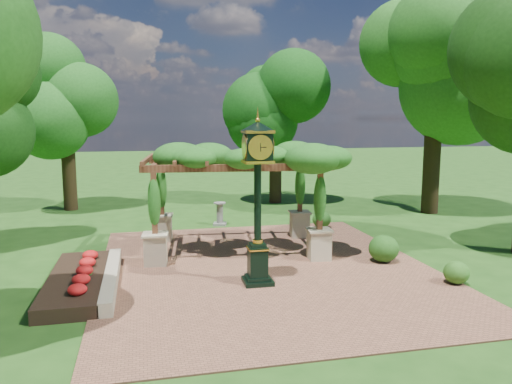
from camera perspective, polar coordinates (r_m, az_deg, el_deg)
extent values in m
plane|color=#1E4714|center=(14.69, 2.20, -9.93)|extent=(120.00, 120.00, 0.00)
cube|color=brown|center=(15.61, 1.24, -8.74)|extent=(10.00, 12.00, 0.04)
cube|color=#C6B793|center=(14.67, -16.20, -9.46)|extent=(0.35, 5.00, 0.40)
cube|color=red|center=(14.77, -19.74, -9.60)|extent=(1.50, 5.00, 0.36)
cube|color=black|center=(14.20, 0.18, -10.14)|extent=(0.82, 0.82, 0.12)
cube|color=black|center=(14.04, 0.19, -8.04)|extent=(0.51, 0.51, 0.91)
cube|color=gold|center=(13.93, 0.19, -6.45)|extent=(0.58, 0.58, 0.04)
cylinder|color=black|center=(13.66, 0.19, -1.13)|extent=(0.21, 0.21, 2.32)
cube|color=black|center=(13.49, 0.19, 5.21)|extent=(0.72, 0.72, 0.70)
cylinder|color=beige|center=(13.14, 0.52, 5.12)|extent=(0.60, 0.04, 0.60)
cone|color=black|center=(13.47, 0.19, 7.56)|extent=(0.92, 0.92, 0.25)
sphere|color=gold|center=(13.47, 0.19, 8.20)|extent=(0.14, 0.14, 0.14)
cube|color=#C6B893|center=(16.15, -11.40, -6.48)|extent=(0.76, 0.76, 0.95)
cube|color=brown|center=(15.84, -11.56, -1.21)|extent=(0.19, 0.19, 1.95)
cube|color=#C6B893|center=(16.56, 7.22, -6.01)|extent=(0.76, 0.76, 0.95)
cube|color=brown|center=(16.25, 7.31, -0.87)|extent=(0.19, 0.19, 1.95)
cube|color=#C6B893|center=(19.22, -10.64, -4.07)|extent=(0.76, 0.76, 0.95)
cube|color=brown|center=(18.96, -10.76, 0.37)|extent=(0.19, 0.19, 1.95)
cube|color=#C6B893|center=(19.56, 5.00, -3.74)|extent=(0.76, 0.76, 0.95)
cube|color=brown|center=(19.30, 5.06, 0.63)|extent=(0.19, 0.19, 1.95)
cube|color=brown|center=(15.69, -2.02, 2.77)|extent=(6.10, 0.81, 0.23)
cube|color=brown|center=(18.83, -2.80, 3.70)|extent=(6.10, 0.81, 0.23)
ellipsoid|color=#1F5919|center=(17.24, -2.45, 4.22)|extent=(6.50, 4.44, 1.06)
cube|color=gray|center=(21.91, -4.15, -3.66)|extent=(0.67, 0.67, 0.10)
cylinder|color=gray|center=(21.82, -4.16, -2.49)|extent=(0.34, 0.34, 0.91)
cylinder|color=gray|center=(21.74, -4.17, -1.27)|extent=(0.63, 0.63, 0.05)
ellipsoid|color=#2A5D1A|center=(15.17, 21.93, -8.53)|extent=(0.84, 0.84, 0.64)
ellipsoid|color=#1F4E16|center=(16.66, 14.38, -6.28)|extent=(1.23, 1.23, 0.87)
ellipsoid|color=#255B1A|center=(21.28, 7.51, -3.14)|extent=(0.83, 0.83, 0.70)
cylinder|color=#332413|center=(27.00, -20.54, 1.47)|extent=(0.68, 0.68, 3.23)
ellipsoid|color=#1B5016|center=(26.85, -21.00, 10.31)|extent=(3.46, 3.46, 5.09)
cylinder|color=#342414|center=(27.55, 2.23, 1.80)|extent=(0.67, 0.67, 2.92)
ellipsoid|color=#114110|center=(27.38, 2.28, 9.64)|extent=(4.14, 4.14, 4.60)
cylinder|color=#302312|center=(25.91, 19.38, 2.09)|extent=(0.81, 0.81, 3.97)
ellipsoid|color=#235E1B|center=(25.90, 19.94, 13.43)|extent=(5.46, 5.46, 6.27)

